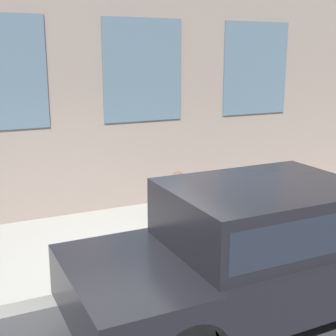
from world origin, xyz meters
The scene contains 5 objects.
ground_plane centered at (0.00, 0.00, 0.00)m, with size 80.00×80.00×0.00m, color #38383A.
sidewalk centered at (1.44, 0.00, 0.09)m, with size 2.88×60.00×0.18m.
fire_hydrant centered at (0.39, -0.46, 0.61)m, with size 0.37×0.48×0.84m.
person centered at (0.77, -0.98, 0.88)m, with size 0.29×0.19×1.18m.
parked_car_charcoal_near centered at (-1.33, -1.02, 0.94)m, with size 1.88×4.54×1.68m.
Camera 1 is at (-5.43, 2.16, 3.11)m, focal length 50.00 mm.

